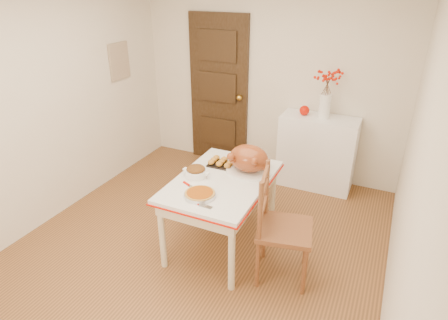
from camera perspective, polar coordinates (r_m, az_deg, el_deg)
The scene contains 19 objects.
floor at distance 3.95m, azimuth -3.98°, elevation -12.94°, with size 3.50×4.00×0.00m, color brown.
wall_back at distance 5.07m, azimuth 6.66°, elevation 11.72°, with size 3.50×0.00×2.50m, color silver.
wall_left at distance 4.41m, azimuth -25.06°, elevation 7.31°, with size 0.00×4.00×2.50m, color silver.
wall_right at distance 2.95m, azimuth 26.60°, elevation -1.58°, with size 0.00×4.00×2.50m, color silver.
door_back at distance 5.35m, azimuth -0.77°, elevation 10.20°, with size 0.85×0.06×2.06m, color black.
photo_board at distance 5.16m, azimuth -15.40°, elevation 14.09°, with size 0.03×0.35×0.45m, color #C6B88F.
sideboard at distance 4.95m, azimuth 13.66°, elevation 1.12°, with size 0.93×0.41×0.93m, color white.
kitchen_table at distance 3.79m, azimuth -0.32°, elevation -7.81°, with size 0.85×1.24×0.74m, color silver, non-canonical shape.
chair_oak at distance 3.37m, azimuth 9.11°, elevation -9.84°, with size 0.46×0.46×1.04m, color brown, non-canonical shape.
berry_vase at distance 4.69m, azimuth 15.04°, elevation 9.61°, with size 0.32×0.32×0.61m, color white, non-canonical shape.
apple at distance 4.80m, azimuth 11.92°, elevation 7.26°, with size 0.12×0.12×0.12m, color #BE0E00.
turkey_platter at distance 3.66m, azimuth 3.72°, elevation 0.03°, with size 0.45×0.36×0.28m, color brown, non-canonical shape.
pumpkin_pie at distance 3.32m, azimuth -3.62°, elevation -5.04°, with size 0.27×0.27×0.06m, color #904008.
stuffing_dish at distance 3.64m, azimuth -4.22°, elevation -1.71°, with size 0.27×0.21×0.10m, color #563312, non-canonical shape.
rolls_tray at distance 3.85m, azimuth -0.34°, elevation -0.33°, with size 0.26×0.20×0.07m, color #CA882E, non-canonical shape.
pie_server at distance 3.22m, azimuth -3.64°, elevation -6.62°, with size 0.24×0.07×0.01m, color silver, non-canonical shape.
carving_knife at distance 3.48m, azimuth -4.89°, elevation -4.01°, with size 0.24×0.06×0.01m, color silver, non-canonical shape.
drinking_glass at distance 3.92m, azimuth 2.90°, elevation 0.57°, with size 0.07×0.07×0.12m, color white.
shaker_pair at distance 3.85m, azimuth 6.18°, elevation -0.23°, with size 0.10×0.04×0.10m, color white, non-canonical shape.
Camera 1 is at (1.54, -2.68, 2.47)m, focal length 30.59 mm.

